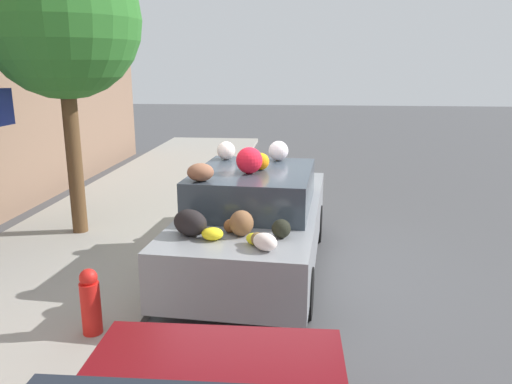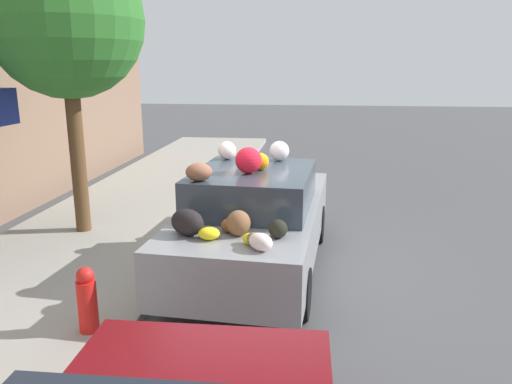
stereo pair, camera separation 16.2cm
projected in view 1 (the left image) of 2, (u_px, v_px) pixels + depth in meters
name	position (u px, v px, depth m)	size (l,w,h in m)	color
ground_plane	(258.00, 269.00, 7.04)	(60.00, 60.00, 0.00)	#4C4C4F
sidewalk_curb	(74.00, 258.00, 7.28)	(24.00, 3.20, 0.12)	#9E998E
street_tree	(62.00, 21.00, 7.44)	(2.36, 2.36, 4.51)	brown
fire_hydrant	(90.00, 302.00, 5.04)	(0.20, 0.20, 0.70)	red
art_car	(255.00, 218.00, 6.81)	(4.28, 1.98, 1.80)	gray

